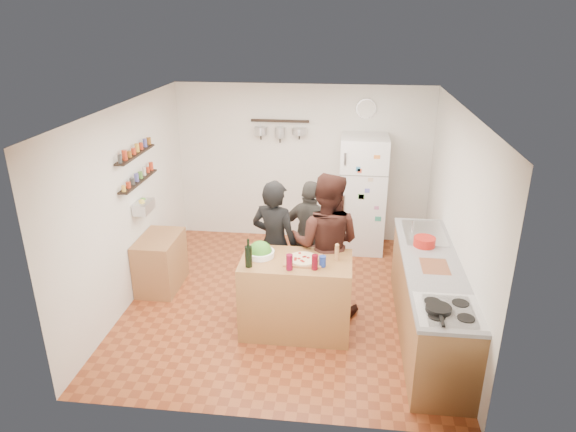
# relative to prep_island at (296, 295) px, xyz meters

# --- Properties ---
(room_shell) EXTENTS (4.20, 4.20, 4.20)m
(room_shell) POSITION_rel_prep_island_xyz_m (-0.18, 1.00, 0.79)
(room_shell) COLOR brown
(room_shell) RESTS_ON ground
(prep_island) EXTENTS (1.25, 0.72, 0.91)m
(prep_island) POSITION_rel_prep_island_xyz_m (0.00, 0.00, 0.00)
(prep_island) COLOR #966237
(prep_island) RESTS_ON floor
(pizza_board) EXTENTS (0.42, 0.34, 0.02)m
(pizza_board) POSITION_rel_prep_island_xyz_m (0.08, -0.02, 0.47)
(pizza_board) COLOR #955E36
(pizza_board) RESTS_ON prep_island
(pizza) EXTENTS (0.34, 0.34, 0.02)m
(pizza) POSITION_rel_prep_island_xyz_m (0.08, -0.02, 0.48)
(pizza) COLOR beige
(pizza) RESTS_ON pizza_board
(salad_bowl) EXTENTS (0.33, 0.33, 0.07)m
(salad_bowl) POSITION_rel_prep_island_xyz_m (-0.42, 0.05, 0.49)
(salad_bowl) COLOR white
(salad_bowl) RESTS_ON prep_island
(wine_bottle) EXTENTS (0.08, 0.08, 0.24)m
(wine_bottle) POSITION_rel_prep_island_xyz_m (-0.50, -0.22, 0.57)
(wine_bottle) COLOR black
(wine_bottle) RESTS_ON prep_island
(wine_glass_near) EXTENTS (0.07, 0.07, 0.18)m
(wine_glass_near) POSITION_rel_prep_island_xyz_m (-0.05, -0.24, 0.54)
(wine_glass_near) COLOR #5B071F
(wine_glass_near) RESTS_ON prep_island
(wine_glass_far) EXTENTS (0.07, 0.07, 0.17)m
(wine_glass_far) POSITION_rel_prep_island_xyz_m (0.22, -0.20, 0.54)
(wine_glass_far) COLOR #550713
(wine_glass_far) RESTS_ON prep_island
(pepper_mill) EXTENTS (0.05, 0.05, 0.16)m
(pepper_mill) POSITION_rel_prep_island_xyz_m (0.45, 0.05, 0.53)
(pepper_mill) COLOR #A57545
(pepper_mill) RESTS_ON prep_island
(salt_canister) EXTENTS (0.08, 0.08, 0.12)m
(salt_canister) POSITION_rel_prep_island_xyz_m (0.30, -0.12, 0.52)
(salt_canister) COLOR navy
(salt_canister) RESTS_ON prep_island
(person_left) EXTENTS (0.70, 0.56, 1.66)m
(person_left) POSITION_rel_prep_island_xyz_m (-0.33, 0.55, 0.37)
(person_left) COLOR black
(person_left) RESTS_ON floor
(person_center) EXTENTS (0.97, 0.81, 1.79)m
(person_center) POSITION_rel_prep_island_xyz_m (0.31, 0.48, 0.44)
(person_center) COLOR black
(person_center) RESTS_ON floor
(person_back) EXTENTS (0.96, 0.66, 1.51)m
(person_back) POSITION_rel_prep_island_xyz_m (0.09, 1.02, 0.30)
(person_back) COLOR #2F2D2A
(person_back) RESTS_ON floor
(counter_run) EXTENTS (0.63, 2.63, 0.90)m
(counter_run) POSITION_rel_prep_island_xyz_m (1.52, 0.07, -0.01)
(counter_run) COLOR #9E7042
(counter_run) RESTS_ON floor
(stove_top) EXTENTS (0.60, 0.62, 0.02)m
(stove_top) POSITION_rel_prep_island_xyz_m (1.52, -0.88, 0.46)
(stove_top) COLOR white
(stove_top) RESTS_ON counter_run
(skillet) EXTENTS (0.24, 0.24, 0.05)m
(skillet) POSITION_rel_prep_island_xyz_m (1.42, -0.91, 0.49)
(skillet) COLOR black
(skillet) RESTS_ON stove_top
(sink) EXTENTS (0.50, 0.80, 0.03)m
(sink) POSITION_rel_prep_island_xyz_m (1.52, 0.92, 0.46)
(sink) COLOR silver
(sink) RESTS_ON counter_run
(cutting_board) EXTENTS (0.30, 0.40, 0.02)m
(cutting_board) POSITION_rel_prep_island_xyz_m (1.52, 0.01, 0.46)
(cutting_board) COLOR #9B5738
(cutting_board) RESTS_ON counter_run
(red_bowl) EXTENTS (0.26, 0.26, 0.11)m
(red_bowl) POSITION_rel_prep_island_xyz_m (1.47, 0.53, 0.52)
(red_bowl) COLOR red
(red_bowl) RESTS_ON counter_run
(fridge) EXTENTS (0.70, 0.68, 1.80)m
(fridge) POSITION_rel_prep_island_xyz_m (0.77, 2.37, 0.45)
(fridge) COLOR white
(fridge) RESTS_ON floor
(wall_clock) EXTENTS (0.30, 0.03, 0.30)m
(wall_clock) POSITION_rel_prep_island_xyz_m (0.77, 2.70, 1.69)
(wall_clock) COLOR silver
(wall_clock) RESTS_ON back_wall
(spice_shelf_lower) EXTENTS (0.12, 1.00, 0.02)m
(spice_shelf_lower) POSITION_rel_prep_island_xyz_m (-2.11, 0.82, 1.04)
(spice_shelf_lower) COLOR black
(spice_shelf_lower) RESTS_ON left_wall
(spice_shelf_upper) EXTENTS (0.12, 1.00, 0.02)m
(spice_shelf_upper) POSITION_rel_prep_island_xyz_m (-2.11, 0.82, 1.40)
(spice_shelf_upper) COLOR black
(spice_shelf_upper) RESTS_ON left_wall
(produce_basket) EXTENTS (0.18, 0.35, 0.14)m
(produce_basket) POSITION_rel_prep_island_xyz_m (-2.08, 0.82, 0.69)
(produce_basket) COLOR silver
(produce_basket) RESTS_ON left_wall
(side_table) EXTENTS (0.50, 0.80, 0.73)m
(side_table) POSITION_rel_prep_island_xyz_m (-1.92, 0.80, -0.09)
(side_table) COLOR #A46944
(side_table) RESTS_ON floor
(pot_rack) EXTENTS (0.90, 0.04, 0.04)m
(pot_rack) POSITION_rel_prep_island_xyz_m (-0.53, 2.62, 1.49)
(pot_rack) COLOR black
(pot_rack) RESTS_ON back_wall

